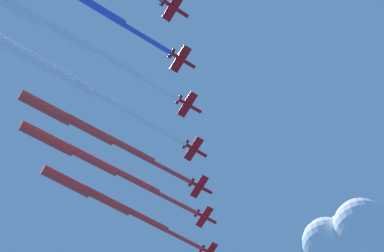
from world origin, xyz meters
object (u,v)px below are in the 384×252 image
at_px(jet_lead, 105,200).
at_px(jet_starboard_inner, 88,129).
at_px(jet_port_inner, 90,159).
at_px(jet_starboard_mid, 58,31).
at_px(jet_port_mid, 68,77).

distance_m(jet_lead, jet_starboard_inner, 30.37).
relative_size(jet_lead, jet_port_inner, 0.95).
relative_size(jet_port_inner, jet_starboard_mid, 1.03).
bearing_deg(jet_port_inner, jet_lead, 167.22).
distance_m(jet_lead, jet_starboard_mid, 63.87).
height_order(jet_starboard_inner, jet_starboard_mid, jet_starboard_mid).
height_order(jet_lead, jet_starboard_inner, jet_lead).
xyz_separation_m(jet_port_mid, jet_starboard_mid, (14.36, -1.22, 1.60)).
relative_size(jet_lead, jet_starboard_mid, 0.98).
xyz_separation_m(jet_lead, jet_port_inner, (16.42, -3.73, 1.66)).
relative_size(jet_starboard_inner, jet_starboard_mid, 0.96).
distance_m(jet_lead, jet_port_inner, 16.92).
distance_m(jet_starboard_inner, jet_port_mid, 19.20).
relative_size(jet_starboard_inner, jet_port_mid, 0.95).
relative_size(jet_port_inner, jet_starboard_inner, 1.07).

